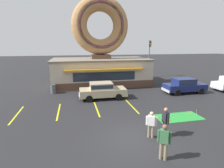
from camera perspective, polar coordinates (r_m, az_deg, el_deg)
name	(u,v)px	position (r m, az deg, el deg)	size (l,w,h in m)	color
ground_plane	(134,137)	(10.37, 7.30, -16.91)	(160.00, 160.00, 0.00)	#232326
donut_shop_building	(101,56)	(22.71, -3.70, 9.24)	(12.30, 6.75, 10.96)	brown
putting_mat	(179,117)	(13.66, 20.96, -10.08)	(3.27, 1.59, 0.03)	green
mini_donut_near_left	(170,121)	(12.79, 18.43, -11.28)	(0.13, 0.13, 0.04)	brown
mini_donut_near_right	(190,114)	(14.58, 24.24, -8.78)	(0.13, 0.13, 0.04)	#D17F47
mini_donut_mid_left	(188,112)	(14.77, 23.62, -8.44)	(0.13, 0.13, 0.04)	#D17F47
mini_donut_mid_centre	(158,118)	(13.05, 14.91, -10.56)	(0.13, 0.13, 0.04)	#A5724C
mini_donut_mid_right	(165,119)	(12.90, 16.78, -10.96)	(0.13, 0.13, 0.04)	#A5724C
mini_donut_far_left	(167,118)	(13.15, 17.43, -10.53)	(0.13, 0.13, 0.04)	#E5C666
golf_ball	(174,118)	(13.35, 19.45, -10.32)	(0.04, 0.04, 0.04)	white
putting_flag_pin	(197,110)	(14.27, 26.04, -7.74)	(0.13, 0.01, 0.55)	silver
car_navy	(184,85)	(20.31, 22.53, -0.31)	(4.58, 2.02, 1.60)	navy
car_champagne	(102,90)	(16.78, -3.22, -1.93)	(4.59, 2.04, 1.60)	#BCAD89
pedestrian_blue_sweater_man	(164,140)	(8.47, 16.63, -17.22)	(0.50, 0.42, 1.72)	#7F7056
pedestrian_hooded_kid	(165,120)	(10.46, 17.01, -11.32)	(0.27, 0.59, 1.70)	slate
pedestrian_leather_jacket_man	(151,124)	(10.13, 12.68, -12.51)	(0.53, 0.40, 1.55)	#7F7056
trash_bin	(53,89)	(19.70, -18.64, -1.50)	(0.57, 0.57, 0.97)	#51565B
traffic_light_pole	(149,54)	(28.65, 12.13, 9.64)	(0.28, 0.47, 5.80)	#595B60
parking_stripe_far_left	(17,115)	(15.03, -28.65, -8.77)	(0.12, 3.60, 0.01)	yellow
parking_stripe_left	(59,111)	(14.46, -17.06, -8.56)	(0.12, 3.60, 0.01)	yellow
parking_stripe_mid_left	(97,108)	(14.49, -5.05, -7.97)	(0.12, 3.60, 0.01)	yellow
parking_stripe_centre	(131,106)	(15.13, 6.37, -7.09)	(0.12, 3.60, 0.01)	yellow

